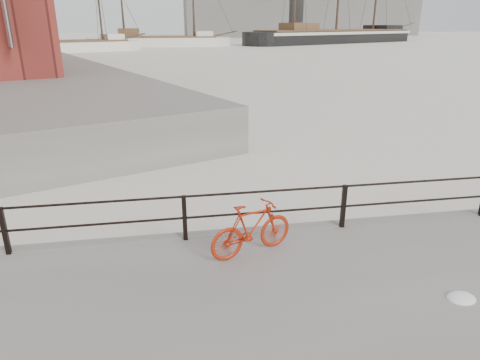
{
  "coord_description": "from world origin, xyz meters",
  "views": [
    {
      "loc": [
        -3.74,
        -8.3,
        4.69
      ],
      "look_at": [
        -2.04,
        1.5,
        1.0
      ],
      "focal_mm": 32.0,
      "sensor_mm": 36.0,
      "label": 1
    }
  ],
  "objects_px": {
    "barque_black": "(335,43)",
    "schooner_mid": "(161,46)",
    "schooner_left": "(67,52)",
    "bicycle": "(252,229)"
  },
  "relations": [
    {
      "from": "barque_black",
      "to": "bicycle",
      "type": "bearing_deg",
      "value": -137.68
    },
    {
      "from": "schooner_mid",
      "to": "schooner_left",
      "type": "height_order",
      "value": "schooner_mid"
    },
    {
      "from": "schooner_mid",
      "to": "schooner_left",
      "type": "xyz_separation_m",
      "value": [
        -15.25,
        -15.02,
        0.0
      ]
    },
    {
      "from": "barque_black",
      "to": "schooner_left",
      "type": "distance_m",
      "value": 60.6
    },
    {
      "from": "barque_black",
      "to": "schooner_mid",
      "type": "xyz_separation_m",
      "value": [
        -40.78,
        -8.08,
        0.0
      ]
    },
    {
      "from": "bicycle",
      "to": "schooner_left",
      "type": "xyz_separation_m",
      "value": [
        -17.18,
        70.39,
        -0.89
      ]
    },
    {
      "from": "schooner_left",
      "to": "schooner_mid",
      "type": "bearing_deg",
      "value": 21.42
    },
    {
      "from": "barque_black",
      "to": "schooner_mid",
      "type": "distance_m",
      "value": 41.57
    },
    {
      "from": "bicycle",
      "to": "barque_black",
      "type": "bearing_deg",
      "value": 47.27
    },
    {
      "from": "bicycle",
      "to": "schooner_mid",
      "type": "xyz_separation_m",
      "value": [
        -1.93,
        85.4,
        -0.89
      ]
    }
  ]
}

